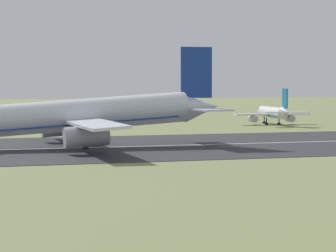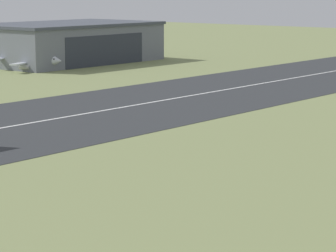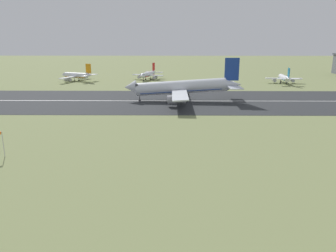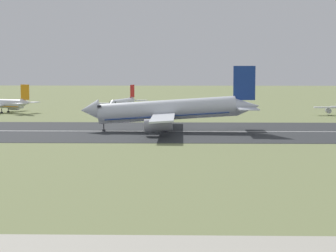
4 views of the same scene
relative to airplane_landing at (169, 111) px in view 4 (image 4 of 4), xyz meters
name	(u,v)px [view 4 (image 4 of 4)]	position (x,y,z in m)	size (l,w,h in m)	color
ground_plane	(319,176)	(23.54, -61.94, -5.00)	(730.19, 730.19, 0.00)	#7A8451
runway_strip	(266,132)	(23.54, -0.49, -4.97)	(490.19, 46.42, 0.06)	#2B2D30
runway_centreline	(266,131)	(23.54, -0.49, -4.94)	(441.17, 0.70, 0.01)	silver
airplane_landing	(169,111)	(0.00, 0.00, 0.00)	(43.53, 45.71, 15.81)	silver
airplane_parked_west	(123,103)	(-16.85, 61.99, -2.04)	(17.83, 20.30, 8.82)	silver
airplane_parked_east	(5,104)	(-55.17, 56.33, -2.09)	(21.10, 23.76, 9.44)	silver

